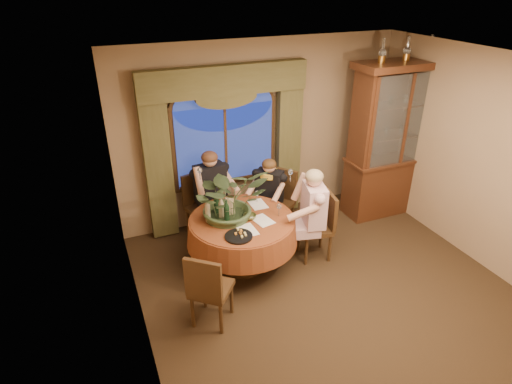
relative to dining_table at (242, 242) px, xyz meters
name	(u,v)px	position (x,y,z in m)	size (l,w,h in m)	color
floor	(340,305)	(0.82, -1.19, -0.38)	(5.00, 5.00, 0.00)	black
wall_back	(260,132)	(0.82, 1.31, 1.02)	(4.50, 4.50, 0.00)	#886D4E
wall_right	(504,171)	(3.07, -1.19, 1.02)	(5.00, 5.00, 0.00)	#886D4E
ceiling	(368,71)	(0.82, -1.19, 2.42)	(5.00, 5.00, 0.00)	white
window	(225,145)	(0.22, 1.24, 0.92)	(1.62, 0.10, 1.32)	navy
arched_transom	(224,93)	(0.22, 1.24, 1.71)	(1.60, 0.06, 0.44)	navy
drapery_left	(158,164)	(-0.81, 1.19, 0.80)	(0.38, 0.14, 2.32)	#464421
drapery_right	(288,144)	(1.25, 1.19, 0.80)	(0.38, 0.14, 2.32)	#464421
swag_valance	(225,80)	(0.22, 1.16, 1.90)	(2.45, 0.16, 0.42)	#464421
dining_table	(242,242)	(0.00, 0.00, 0.00)	(1.47, 1.47, 0.75)	maroon
china_cabinet	(393,141)	(2.78, 0.56, 0.86)	(1.52, 0.60, 2.46)	#361B0F
oil_lamp_left	(383,50)	(2.35, 0.56, 2.26)	(0.11, 0.11, 0.34)	#A5722D
oil_lamp_center	(407,49)	(2.78, 0.56, 2.26)	(0.11, 0.11, 0.34)	#A5722D
oil_lamp_right	(431,47)	(3.21, 0.56, 2.26)	(0.11, 0.11, 0.34)	#A5722D
chair_right	(315,227)	(1.01, -0.17, 0.10)	(0.42, 0.42, 0.96)	black
chair_back_right	(278,203)	(0.83, 0.64, 0.10)	(0.42, 0.42, 0.96)	black
chair_back	(203,207)	(-0.27, 0.96, 0.10)	(0.42, 0.42, 0.96)	black
chair_front_left	(211,287)	(-0.69, -0.83, 0.10)	(0.42, 0.42, 0.96)	black
person_pink	(313,217)	(0.93, -0.23, 0.32)	(0.50, 0.45, 1.38)	#CCA6AC
person_back	(211,195)	(-0.14, 0.91, 0.32)	(0.50, 0.46, 1.39)	black
person_scarf	(269,197)	(0.68, 0.65, 0.24)	(0.44, 0.41, 1.23)	black
stoneware_vase	(230,207)	(-0.12, 0.13, 0.51)	(0.14, 0.14, 0.27)	tan
centerpiece_plant	(229,174)	(-0.12, 0.12, 0.99)	(0.96, 1.07, 0.84)	#3A5130
olive_bowl	(250,217)	(0.10, -0.04, 0.40)	(0.17, 0.17, 0.05)	#575F32
cheese_platter	(239,236)	(-0.19, -0.40, 0.39)	(0.34, 0.34, 0.02)	black
wine_bottle_0	(221,209)	(-0.25, 0.07, 0.54)	(0.07, 0.07, 0.33)	tan
wine_bottle_1	(208,210)	(-0.42, 0.10, 0.54)	(0.07, 0.07, 0.33)	tan
wine_bottle_2	(227,212)	(-0.22, -0.04, 0.54)	(0.07, 0.07, 0.33)	black
wine_bottle_3	(216,204)	(-0.27, 0.22, 0.54)	(0.07, 0.07, 0.33)	black
tasting_paper_0	(263,220)	(0.23, -0.15, 0.38)	(0.21, 0.30, 0.00)	white
tasting_paper_1	(258,204)	(0.34, 0.27, 0.38)	(0.21, 0.30, 0.00)	white
tasting_paper_2	(247,230)	(-0.04, -0.30, 0.38)	(0.21, 0.30, 0.00)	white
wine_glass_person_pink	(279,210)	(0.48, -0.12, 0.46)	(0.07, 0.07, 0.18)	silver
wine_glass_person_back	(224,197)	(-0.08, 0.49, 0.46)	(0.07, 0.07, 0.18)	silver
wine_glass_person_scarf	(257,196)	(0.36, 0.34, 0.46)	(0.07, 0.07, 0.18)	silver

